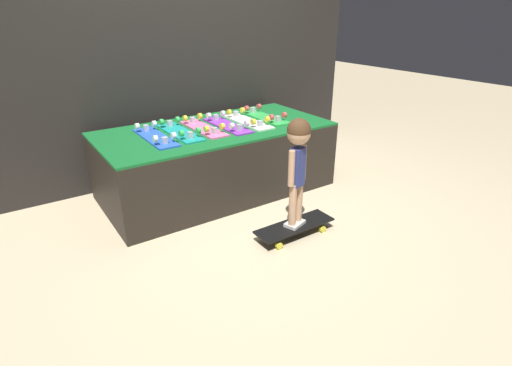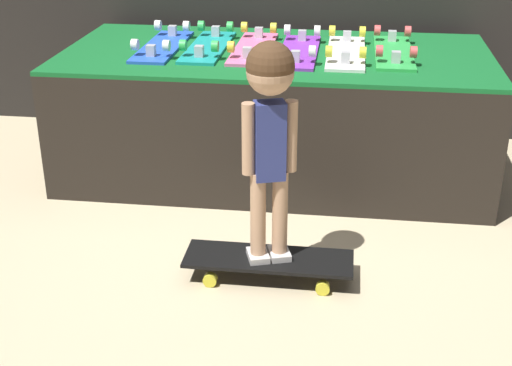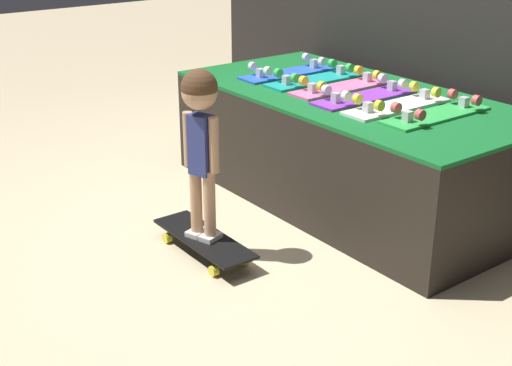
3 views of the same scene
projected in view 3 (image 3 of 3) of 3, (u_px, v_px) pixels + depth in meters
The scene contains 10 objects.
ground_plane at pixel (257, 226), 3.79m from camera, with size 16.00×16.00×0.00m, color beige.
display_rack at pixel (350, 147), 4.04m from camera, with size 2.07×1.01×0.62m.
skateboard_blue_on_rack at pixel (288, 71), 4.33m from camera, with size 0.18×0.64×0.09m.
skateboard_teal_on_rack at pixel (314, 78), 4.17m from camera, with size 0.18×0.64×0.09m.
skateboard_pink_on_rack at pixel (341, 86), 4.01m from camera, with size 0.18×0.64×0.09m.
skateboard_purple_on_rack at pixel (365, 95), 3.82m from camera, with size 0.18×0.64×0.09m.
skateboard_white_on_rack at pixel (397, 104), 3.66m from camera, with size 0.18×0.64×0.09m.
skateboard_green_on_rack at pixel (436, 113), 3.51m from camera, with size 0.18×0.64×0.09m.
skateboard_on_floor at pixel (204, 240), 3.48m from camera, with size 0.64×0.20×0.09m.
child at pixel (200, 123), 3.25m from camera, with size 0.19×0.17×0.83m.
Camera 3 is at (2.74, -2.06, 1.65)m, focal length 50.00 mm.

